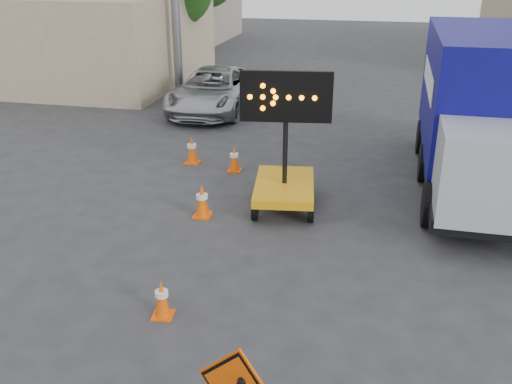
% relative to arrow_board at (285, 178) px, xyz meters
% --- Properties ---
extents(storefront_left_near, '(14.00, 10.00, 4.00)m').
position_rel_arrow_board_xyz_m(storefront_left_near, '(-14.09, 12.85, 1.28)').
color(storefront_left_near, tan).
rests_on(storefront_left_near, ground).
extents(storefront_left_far, '(12.00, 10.00, 4.40)m').
position_rel_arrow_board_xyz_m(storefront_left_far, '(-15.09, 26.85, 1.48)').
color(storefront_left_far, gray).
rests_on(storefront_left_far, ground).
extents(arrow_board, '(2.06, 2.46, 3.27)m').
position_rel_arrow_board_xyz_m(arrow_board, '(0.00, 0.00, 0.00)').
color(arrow_board, orange).
rests_on(arrow_board, ground).
extents(pickup_truck, '(2.77, 5.80, 1.59)m').
position_rel_arrow_board_xyz_m(pickup_truck, '(-4.31, 8.47, 0.08)').
color(pickup_truck, '#AFB1B7').
rests_on(pickup_truck, ground).
extents(box_truck, '(2.68, 8.20, 3.89)m').
position_rel_arrow_board_xyz_m(box_truck, '(4.50, 2.48, 1.04)').
color(box_truck, black).
rests_on(box_truck, ground).
extents(cone_a, '(0.39, 0.39, 0.69)m').
position_rel_arrow_board_xyz_m(cone_a, '(-1.17, -4.90, -0.38)').
color(cone_a, '#F65305').
rests_on(cone_a, ground).
extents(cone_b, '(0.41, 0.41, 0.78)m').
position_rel_arrow_board_xyz_m(cone_b, '(-1.75, -0.98, -0.33)').
color(cone_b, '#F65305').
rests_on(cone_b, ground).
extents(cone_c, '(0.43, 0.43, 0.75)m').
position_rel_arrow_board_xyz_m(cone_c, '(-1.75, -0.90, -0.35)').
color(cone_c, '#F65305').
rests_on(cone_c, ground).
extents(cone_d, '(0.43, 0.43, 0.81)m').
position_rel_arrow_board_xyz_m(cone_d, '(-3.16, 2.47, -0.32)').
color(cone_d, '#F65305').
rests_on(cone_d, ground).
extents(cone_e, '(0.40, 0.40, 0.74)m').
position_rel_arrow_board_xyz_m(cone_e, '(-1.79, 2.08, -0.35)').
color(cone_e, '#F65305').
rests_on(cone_e, ground).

